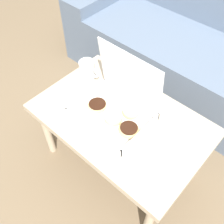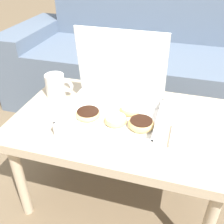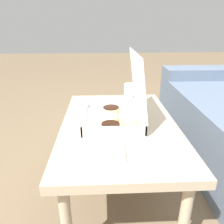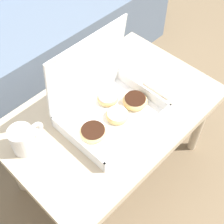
% 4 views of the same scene
% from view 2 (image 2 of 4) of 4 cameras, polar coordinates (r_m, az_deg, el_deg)
% --- Properties ---
extents(ground_plane, '(12.00, 12.00, 0.00)m').
position_cam_2_polar(ground_plane, '(1.52, 3.23, -12.82)').
color(ground_plane, '#756047').
extents(couch, '(2.14, 0.79, 0.92)m').
position_cam_2_polar(couch, '(2.00, 9.00, 9.82)').
color(couch, slate).
rests_on(couch, ground_plane).
extents(coffee_table, '(0.91, 0.59, 0.46)m').
position_cam_2_polar(coffee_table, '(1.14, 2.07, -3.59)').
color(coffee_table, '#C6B293').
rests_on(coffee_table, ground_plane).
extents(pastry_box, '(0.38, 0.30, 0.35)m').
position_cam_2_polar(pastry_box, '(1.08, 1.04, 1.43)').
color(pastry_box, white).
rests_on(pastry_box, coffee_table).
extents(coffee_mug, '(0.14, 0.09, 0.11)m').
position_cam_2_polar(coffee_mug, '(1.28, -12.09, 5.71)').
color(coffee_mug, white).
rests_on(coffee_mug, coffee_table).
extents(napkin_stack, '(0.13, 0.13, 0.01)m').
position_cam_2_polar(napkin_stack, '(1.03, 16.32, -5.61)').
color(napkin_stack, white).
rests_on(napkin_stack, coffee_table).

